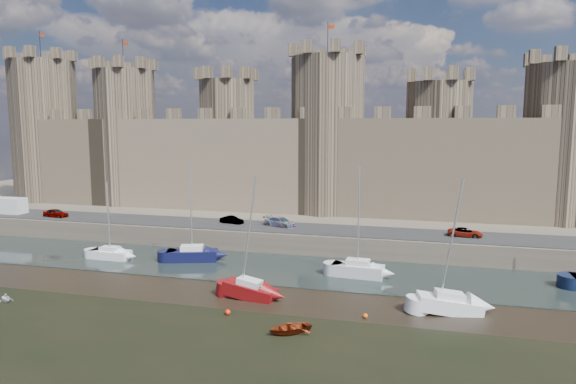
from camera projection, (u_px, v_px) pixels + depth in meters
name	position (u px, v px, depth m)	size (l,w,h in m)	color
ground	(157.00, 367.00, 33.24)	(160.00, 160.00, 0.00)	black
water_channel	(267.00, 268.00, 56.23)	(160.00, 12.00, 0.08)	black
quay	(328.00, 207.00, 90.55)	(160.00, 60.00, 2.50)	#4C443A
road	(290.00, 228.00, 65.48)	(160.00, 7.00, 0.10)	black
castle	(310.00, 151.00, 77.87)	(108.50, 11.00, 29.00)	#42382B
car_0	(56.00, 213.00, 72.88)	(1.49, 3.70, 1.26)	gray
car_1	(232.00, 220.00, 68.15)	(1.13, 3.23, 1.06)	gray
car_2	(280.00, 222.00, 66.21)	(1.81, 4.46, 1.29)	gray
car_3	(465.00, 233.00, 60.14)	(1.82, 3.94, 1.10)	gray
van	(7.00, 206.00, 75.91)	(5.46, 2.19, 2.38)	silver
sailboat_0	(110.00, 253.00, 59.84)	(4.86, 1.99, 9.01)	silver
sailboat_1	(192.00, 254.00, 58.89)	(6.08, 3.84, 11.37)	black
sailboat_2	(358.00, 269.00, 52.77)	(5.41, 2.45, 11.38)	silver
sailboat_4	(250.00, 289.00, 46.39)	(4.97, 2.39, 11.21)	#650B0D
sailboat_5	(449.00, 303.00, 42.79)	(5.59, 3.08, 11.39)	silver
dinghy_3	(6.00, 298.00, 45.31)	(1.23, 0.75, 1.43)	white
dinghy_4	(289.00, 328.00, 38.67)	(2.42, 0.70, 3.39)	maroon
buoy_1	(228.00, 312.00, 42.33)	(0.47, 0.47, 0.47)	red
buoy_3	(365.00, 316.00, 41.62)	(0.41, 0.41, 0.41)	#DC5709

